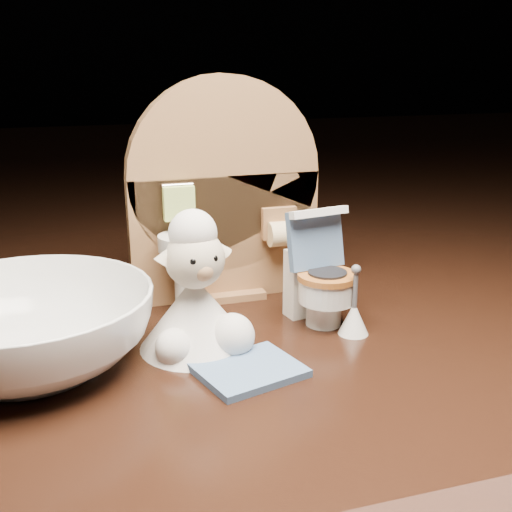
{
  "coord_description": "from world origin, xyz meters",
  "views": [
    {
      "loc": [
        -0.1,
        -0.35,
        0.16
      ],
      "look_at": [
        0.0,
        0.01,
        0.05
      ],
      "focal_mm": 45.0,
      "sensor_mm": 36.0,
      "label": 1
    }
  ],
  "objects": [
    {
      "name": "backdrop_panel",
      "position": [
        -0.0,
        0.06,
        0.07
      ],
      "size": [
        0.13,
        0.05,
        0.15
      ],
      "color": "#91643C",
      "rests_on": "ground"
    },
    {
      "name": "toy_toilet",
      "position": [
        0.04,
        0.0,
        0.03
      ],
      "size": [
        0.04,
        0.05,
        0.07
      ],
      "rotation": [
        0.0,
        0.0,
        0.17
      ],
      "color": "white",
      "rests_on": "ground"
    },
    {
      "name": "bath_mat",
      "position": [
        -0.02,
        -0.05,
        0.0
      ],
      "size": [
        0.06,
        0.06,
        0.0
      ],
      "primitive_type": "cube",
      "rotation": [
        0.0,
        0.0,
        0.27
      ],
      "color": "slate",
      "rests_on": "ground"
    },
    {
      "name": "toilet_brush",
      "position": [
        0.06,
        -0.02,
        0.01
      ],
      "size": [
        0.02,
        0.02,
        0.04
      ],
      "color": "white",
      "rests_on": "ground"
    },
    {
      "name": "plush_lamb",
      "position": [
        -0.04,
        -0.01,
        0.03
      ],
      "size": [
        0.07,
        0.07,
        0.08
      ],
      "rotation": [
        0.0,
        0.0,
        0.15
      ],
      "color": "silver",
      "rests_on": "ground"
    },
    {
      "name": "ceramic_bowl",
      "position": [
        -0.13,
        -0.01,
        0.02
      ],
      "size": [
        0.17,
        0.17,
        0.04
      ],
      "primitive_type": "imported",
      "rotation": [
        0.0,
        0.0,
        0.26
      ],
      "color": "white",
      "rests_on": "ground"
    }
  ]
}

